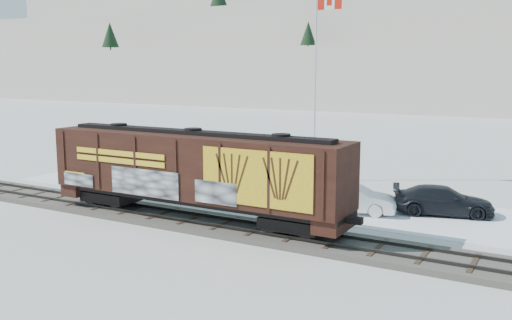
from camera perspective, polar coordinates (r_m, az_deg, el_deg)
The scene contains 8 objects.
ground at distance 29.23m, azimuth -3.15°, elevation -6.89°, with size 500.00×500.00×0.00m, color white.
rail_track at distance 29.19m, azimuth -3.16°, elevation -6.61°, with size 50.00×3.40×0.43m.
parking_strip at distance 35.56m, azimuth 3.40°, elevation -3.94°, with size 40.00×8.00×0.03m, color white.
hopper_railcar at distance 29.58m, azimuth -6.24°, elevation -0.90°, with size 16.84×3.06×4.51m.
flagpole at distance 40.94m, azimuth 6.03°, elevation 4.86°, with size 2.30×0.90×13.23m.
car_silver at distance 37.78m, azimuth -7.79°, elevation -1.89°, with size 2.00×4.96×1.69m, color #B4B7BB.
car_white at distance 32.53m, azimuth 9.61°, elevation -3.83°, with size 1.70×4.88×1.61m, color white.
car_dark at distance 33.36m, azimuth 18.17°, elevation -3.86°, with size 2.21×5.44×1.58m, color black.
Camera 1 is at (15.22, -23.60, 8.12)m, focal length 40.00 mm.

